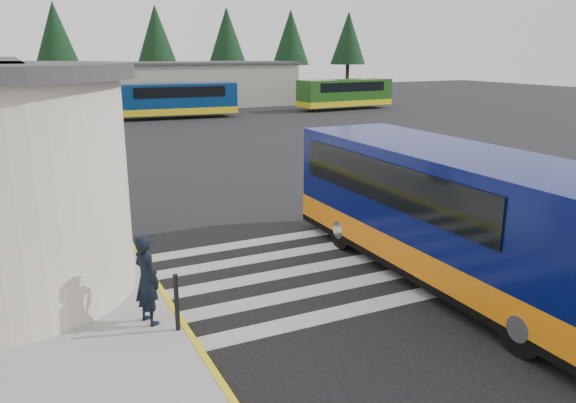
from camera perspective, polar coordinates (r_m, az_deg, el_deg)
name	(u,v)px	position (r m, az deg, el deg)	size (l,w,h in m)	color
ground	(308,256)	(14.73, 2.08, -5.56)	(140.00, 140.00, 0.00)	black
curb_strip	(122,231)	(17.13, -16.49, -2.93)	(0.12, 34.00, 0.16)	gold
crosswalk	(306,269)	(13.85, 1.80, -6.90)	(8.00, 5.35, 0.01)	silver
depot_building	(157,85)	(55.68, -13.12, 11.47)	(26.40, 8.40, 4.20)	gray
tree_line	(140,36)	(63.49, -14.83, 15.97)	(58.40, 4.40, 10.00)	black
transit_bus	(455,219)	(13.44, 16.61, -1.73)	(3.91, 10.76, 3.02)	#060E4E
pedestrian_a	(147,279)	(10.97, -14.15, -7.69)	(0.64, 0.42, 1.76)	black
pedestrian_b	(39,271)	(12.09, -23.97, -6.46)	(0.84, 0.66, 1.73)	black
bollard	(177,302)	(10.69, -11.24, -10.03)	(0.09, 0.09, 1.10)	black
far_bus_a	(178,99)	(46.16, -11.14, 10.21)	(9.33, 3.19, 2.37)	navy
far_bus_b	(345,93)	(52.67, 5.80, 10.94)	(9.19, 3.20, 2.33)	#1C4913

